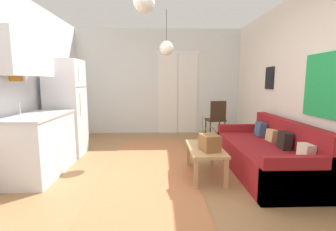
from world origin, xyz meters
TOP-DOWN VIEW (x-y plane):
  - ground_plane at (0.00, 0.00)m, footprint 4.83×7.22m
  - wall_back at (0.02, 3.36)m, footprint 4.43×0.13m
  - wall_right at (2.16, 0.00)m, footprint 0.12×6.82m
  - area_rug at (-0.14, 0.57)m, footprint 1.35×3.76m
  - couch at (1.66, 0.43)m, footprint 0.90×2.04m
  - coffee_table at (0.68, 0.33)m, footprint 0.47×0.92m
  - bamboo_vase at (0.67, 0.54)m, footprint 0.07×0.07m
  - handbag at (0.70, 0.16)m, footprint 0.28×0.32m
  - refrigerator at (-1.73, 1.49)m, footprint 0.63×0.61m
  - kitchen_counter at (-1.76, 0.46)m, footprint 0.61×1.24m
  - accent_chair at (1.37, 2.61)m, footprint 0.47×0.45m
  - pendant_lamp_near at (-0.14, -0.33)m, footprint 0.23×0.23m
  - pendant_lamp_far at (0.15, 1.70)m, footprint 0.27×0.27m

SIDE VIEW (x-z plane):
  - ground_plane at x=0.00m, z-range -0.10..0.00m
  - area_rug at x=-0.14m, z-range 0.00..0.01m
  - couch at x=1.66m, z-range -0.13..0.66m
  - coffee_table at x=0.68m, z-range 0.15..0.59m
  - accent_chair at x=1.37m, z-range 0.05..0.97m
  - bamboo_vase at x=0.67m, z-range 0.32..0.76m
  - handbag at x=0.70m, z-range 0.38..0.71m
  - kitchen_counter at x=-1.76m, z-range -0.25..1.79m
  - refrigerator at x=-1.73m, z-range 0.00..1.77m
  - wall_back at x=0.02m, z-range -0.01..2.70m
  - wall_right at x=2.16m, z-range 0.00..2.71m
  - pendant_lamp_far at x=0.15m, z-range 1.59..2.42m
  - pendant_lamp_near at x=-0.14m, z-range 1.89..2.51m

